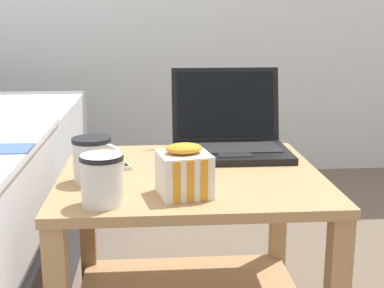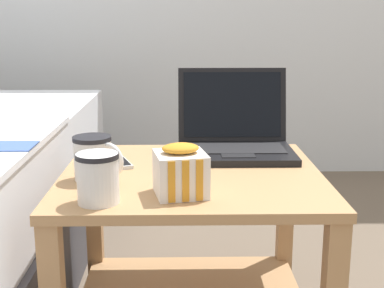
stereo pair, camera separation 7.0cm
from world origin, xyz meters
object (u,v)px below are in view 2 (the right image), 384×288
(snack_bag, at_px, (181,172))
(cell_phone, at_px, (112,161))
(laptop, at_px, (235,137))
(mug_front_right, at_px, (94,156))
(mug_front_left, at_px, (98,175))

(snack_bag, height_order, cell_phone, snack_bag)
(snack_bag, bearing_deg, laptop, 67.26)
(laptop, bearing_deg, mug_front_right, -145.21)
(laptop, xyz_separation_m, cell_phone, (-0.32, -0.10, -0.04))
(snack_bag, bearing_deg, cell_phone, 124.60)
(mug_front_right, distance_m, snack_bag, 0.23)
(mug_front_right, bearing_deg, cell_phone, 81.22)
(laptop, height_order, mug_front_left, laptop)
(cell_phone, bearing_deg, mug_front_right, -98.78)
(cell_phone, bearing_deg, mug_front_left, -88.00)
(mug_front_right, xyz_separation_m, snack_bag, (0.20, -0.11, -0.01))
(mug_front_right, relative_size, cell_phone, 0.72)
(mug_front_right, height_order, cell_phone, mug_front_right)
(laptop, bearing_deg, cell_phone, -163.51)
(laptop, height_order, cell_phone, laptop)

